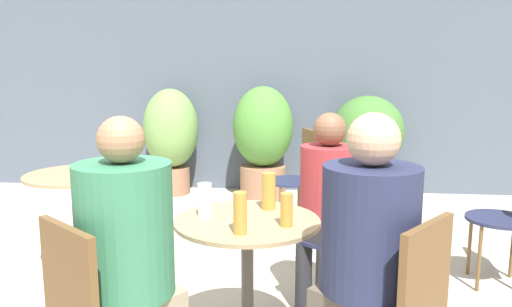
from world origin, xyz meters
name	(u,v)px	position (x,y,z in m)	size (l,w,h in m)	color
storefront_wall	(269,61)	(0.00, 3.44, 1.50)	(10.00, 0.06, 3.00)	#4C5666
cafe_table_near	(247,258)	(0.17, -0.07, 0.52)	(0.70, 0.70, 0.71)	#514C47
cafe_table_far	(80,200)	(-1.10, 0.84, 0.53)	(0.72, 0.72, 0.71)	#514C47
bistro_chair_2	(341,219)	(0.66, 0.56, 0.54)	(0.48, 0.48, 0.89)	#232847
bistro_chair_4	(301,171)	(0.40, 1.95, 0.54)	(0.47, 0.46, 0.89)	#232847
seated_person_0	(129,250)	(-0.22, -0.58, 0.74)	(0.46, 0.46, 1.26)	gray
seated_person_1	(366,247)	(0.69, -0.46, 0.74)	(0.47, 0.47, 1.27)	brown
seated_person_2	(327,196)	(0.57, 0.44, 0.71)	(0.40, 0.41, 1.18)	#2D2D33
beer_glass_0	(287,210)	(0.36, -0.15, 0.79)	(0.06, 0.06, 0.15)	#B28433
beer_glass_1	(269,191)	(0.26, 0.12, 0.81)	(0.07, 0.07, 0.19)	#B28433
beer_glass_2	(205,200)	(-0.03, -0.05, 0.80)	(0.07, 0.07, 0.17)	silver
beer_glass_3	(240,213)	(0.17, -0.28, 0.81)	(0.06, 0.06, 0.19)	#B28433
potted_plant_0	(171,135)	(-1.09, 3.12, 0.68)	(0.62, 0.62, 1.20)	#93664C
potted_plant_1	(263,137)	(-0.03, 3.04, 0.67)	(0.66, 0.66, 1.23)	#93664C
potted_plant_2	(367,140)	(1.09, 3.07, 0.65)	(0.78, 0.78, 1.13)	#47423D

